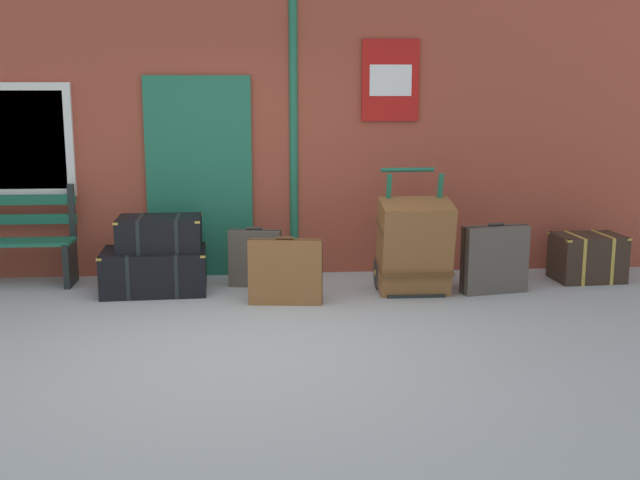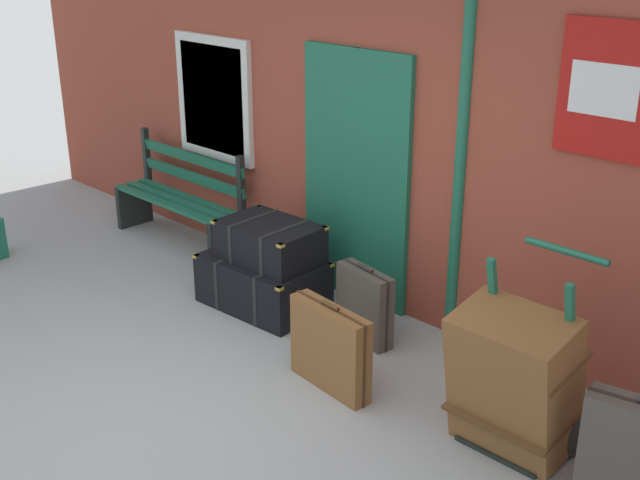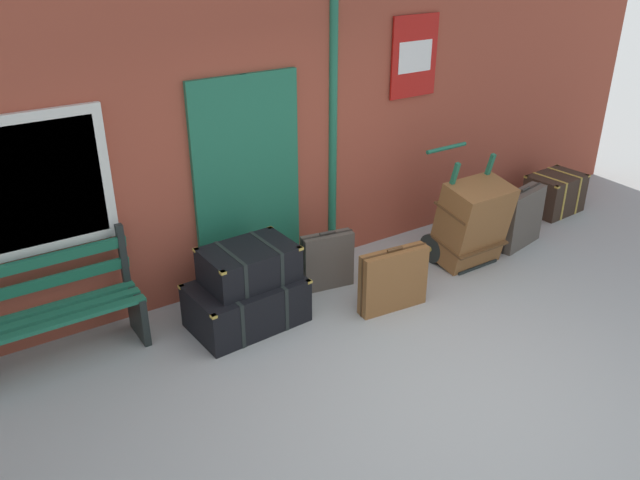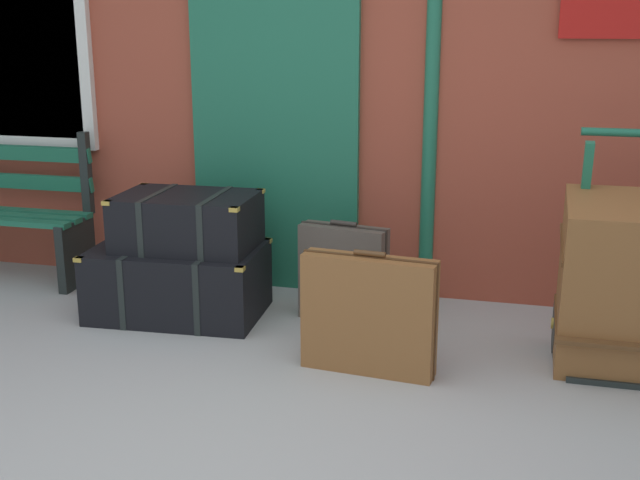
{
  "view_description": "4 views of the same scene",
  "coord_description": "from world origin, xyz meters",
  "px_view_note": "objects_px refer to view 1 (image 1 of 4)",
  "views": [
    {
      "loc": [
        0.22,
        -5.92,
        2.02
      ],
      "look_at": [
        0.77,
        1.56,
        0.54
      ],
      "focal_mm": 44.52,
      "sensor_mm": 36.0,
      "label": 1
    },
    {
      "loc": [
        3.7,
        -2.23,
        3.0
      ],
      "look_at": [
        -0.13,
        1.7,
        0.8
      ],
      "focal_mm": 44.92,
      "sensor_mm": 36.0,
      "label": 2
    },
    {
      "loc": [
        -3.05,
        -2.79,
        3.3
      ],
      "look_at": [
        -0.18,
        1.57,
        0.74
      ],
      "focal_mm": 36.39,
      "sensor_mm": 36.0,
      "label": 3
    },
    {
      "loc": [
        1.14,
        -2.55,
        1.75
      ],
      "look_at": [
        0.05,
        1.72,
        0.54
      ],
      "focal_mm": 45.64,
      "sensor_mm": 36.0,
      "label": 4
    }
  ],
  "objects_px": {
    "steamer_trunk_base": "(155,271)",
    "corner_trunk": "(587,257)",
    "steamer_trunk_middle": "(160,233)",
    "suitcase_cream": "(255,258)",
    "porters_trolley": "(411,263)",
    "suitcase_caramel": "(285,272)",
    "suitcase_charcoal": "(495,259)",
    "large_brown_trunk": "(415,246)"
  },
  "relations": [
    {
      "from": "suitcase_cream",
      "to": "corner_trunk",
      "type": "height_order",
      "value": "suitcase_cream"
    },
    {
      "from": "steamer_trunk_base",
      "to": "large_brown_trunk",
      "type": "height_order",
      "value": "large_brown_trunk"
    },
    {
      "from": "suitcase_charcoal",
      "to": "corner_trunk",
      "type": "relative_size",
      "value": 0.97
    },
    {
      "from": "suitcase_cream",
      "to": "corner_trunk",
      "type": "relative_size",
      "value": 0.85
    },
    {
      "from": "steamer_trunk_base",
      "to": "porters_trolley",
      "type": "distance_m",
      "value": 2.53
    },
    {
      "from": "corner_trunk",
      "to": "suitcase_caramel",
      "type": "bearing_deg",
      "value": -167.94
    },
    {
      "from": "porters_trolley",
      "to": "corner_trunk",
      "type": "xyz_separation_m",
      "value": [
        1.91,
        0.24,
        -0.03
      ]
    },
    {
      "from": "suitcase_charcoal",
      "to": "suitcase_caramel",
      "type": "distance_m",
      "value": 2.07
    },
    {
      "from": "large_brown_trunk",
      "to": "corner_trunk",
      "type": "relative_size",
      "value": 1.31
    },
    {
      "from": "steamer_trunk_base",
      "to": "corner_trunk",
      "type": "relative_size",
      "value": 1.45
    },
    {
      "from": "porters_trolley",
      "to": "suitcase_cream",
      "type": "distance_m",
      "value": 1.56
    },
    {
      "from": "steamer_trunk_middle",
      "to": "suitcase_cream",
      "type": "relative_size",
      "value": 1.35
    },
    {
      "from": "suitcase_charcoal",
      "to": "corner_trunk",
      "type": "distance_m",
      "value": 1.19
    },
    {
      "from": "large_brown_trunk",
      "to": "suitcase_cream",
      "type": "relative_size",
      "value": 1.54
    },
    {
      "from": "suitcase_caramel",
      "to": "suitcase_cream",
      "type": "bearing_deg",
      "value": 112.73
    },
    {
      "from": "steamer_trunk_middle",
      "to": "suitcase_caramel",
      "type": "bearing_deg",
      "value": -24.74
    },
    {
      "from": "steamer_trunk_base",
      "to": "steamer_trunk_middle",
      "type": "relative_size",
      "value": 1.26
    },
    {
      "from": "large_brown_trunk",
      "to": "corner_trunk",
      "type": "distance_m",
      "value": 1.97
    },
    {
      "from": "steamer_trunk_middle",
      "to": "corner_trunk",
      "type": "height_order",
      "value": "steamer_trunk_middle"
    },
    {
      "from": "corner_trunk",
      "to": "suitcase_charcoal",
      "type": "bearing_deg",
      "value": -159.46
    },
    {
      "from": "suitcase_charcoal",
      "to": "suitcase_cream",
      "type": "distance_m",
      "value": 2.38
    },
    {
      "from": "steamer_trunk_middle",
      "to": "suitcase_caramel",
      "type": "height_order",
      "value": "steamer_trunk_middle"
    },
    {
      "from": "steamer_trunk_middle",
      "to": "suitcase_cream",
      "type": "distance_m",
      "value": 0.98
    },
    {
      "from": "suitcase_cream",
      "to": "suitcase_caramel",
      "type": "height_order",
      "value": "suitcase_caramel"
    },
    {
      "from": "corner_trunk",
      "to": "large_brown_trunk",
      "type": "bearing_deg",
      "value": -167.54
    },
    {
      "from": "large_brown_trunk",
      "to": "suitcase_charcoal",
      "type": "distance_m",
      "value": 0.81
    },
    {
      "from": "steamer_trunk_base",
      "to": "large_brown_trunk",
      "type": "distance_m",
      "value": 2.56
    },
    {
      "from": "large_brown_trunk",
      "to": "suitcase_cream",
      "type": "xyz_separation_m",
      "value": [
        -1.54,
        0.42,
        -0.18
      ]
    },
    {
      "from": "porters_trolley",
      "to": "suitcase_charcoal",
      "type": "height_order",
      "value": "porters_trolley"
    },
    {
      "from": "steamer_trunk_base",
      "to": "suitcase_caramel",
      "type": "xyz_separation_m",
      "value": [
        1.27,
        -0.53,
        0.09
      ]
    },
    {
      "from": "suitcase_cream",
      "to": "corner_trunk",
      "type": "xyz_separation_m",
      "value": [
        3.45,
        -0.0,
        -0.05
      ]
    },
    {
      "from": "steamer_trunk_middle",
      "to": "suitcase_caramel",
      "type": "distance_m",
      "value": 1.36
    },
    {
      "from": "suitcase_cream",
      "to": "suitcase_caramel",
      "type": "bearing_deg",
      "value": -67.27
    },
    {
      "from": "large_brown_trunk",
      "to": "corner_trunk",
      "type": "height_order",
      "value": "large_brown_trunk"
    },
    {
      "from": "steamer_trunk_base",
      "to": "suitcase_caramel",
      "type": "height_order",
      "value": "suitcase_caramel"
    },
    {
      "from": "porters_trolley",
      "to": "suitcase_caramel",
      "type": "height_order",
      "value": "porters_trolley"
    },
    {
      "from": "steamer_trunk_middle",
      "to": "large_brown_trunk",
      "type": "distance_m",
      "value": 2.49
    },
    {
      "from": "suitcase_caramel",
      "to": "porters_trolley",
      "type": "bearing_deg",
      "value": 18.95
    },
    {
      "from": "suitcase_charcoal",
      "to": "porters_trolley",
      "type": "bearing_deg",
      "value": 167.78
    },
    {
      "from": "steamer_trunk_middle",
      "to": "corner_trunk",
      "type": "bearing_deg",
      "value": 1.57
    },
    {
      "from": "suitcase_charcoal",
      "to": "suitcase_caramel",
      "type": "height_order",
      "value": "suitcase_charcoal"
    },
    {
      "from": "steamer_trunk_base",
      "to": "large_brown_trunk",
      "type": "bearing_deg",
      "value": -6.12
    }
  ]
}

